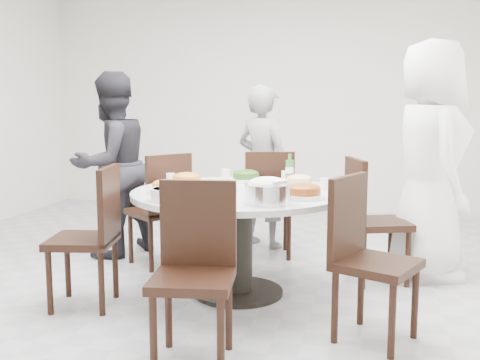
% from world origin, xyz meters
% --- Properties ---
extents(floor, '(6.00, 6.00, 0.01)m').
position_xyz_m(floor, '(0.00, 0.00, 0.00)').
color(floor, '#AFB0B4').
rests_on(floor, ground).
extents(wall_back, '(6.00, 0.01, 2.80)m').
position_xyz_m(wall_back, '(0.00, 3.00, 1.40)').
color(wall_back, white).
rests_on(wall_back, ground).
extents(dining_table, '(1.50, 1.50, 0.75)m').
position_xyz_m(dining_table, '(0.28, -0.26, 0.38)').
color(dining_table, silver).
rests_on(dining_table, floor).
extents(chair_ne, '(0.54, 0.54, 0.95)m').
position_xyz_m(chair_ne, '(1.25, 0.28, 0.47)').
color(chair_ne, black).
rests_on(chair_ne, floor).
extents(chair_n, '(0.51, 0.51, 0.95)m').
position_xyz_m(chair_n, '(0.30, 0.80, 0.47)').
color(chair_n, black).
rests_on(chair_n, floor).
extents(chair_nw, '(0.59, 0.59, 0.95)m').
position_xyz_m(chair_nw, '(-0.55, 0.31, 0.47)').
color(chair_nw, black).
rests_on(chair_nw, floor).
extents(chair_sw, '(0.49, 0.49, 0.95)m').
position_xyz_m(chair_sw, '(-0.67, -0.73, 0.47)').
color(chair_sw, black).
rests_on(chair_sw, floor).
extents(chair_s, '(0.47, 0.47, 0.95)m').
position_xyz_m(chair_s, '(0.31, -1.35, 0.47)').
color(chair_s, black).
rests_on(chair_s, floor).
extents(chair_se, '(0.55, 0.55, 0.95)m').
position_xyz_m(chair_se, '(1.24, -0.84, 0.47)').
color(chair_se, black).
rests_on(chair_se, floor).
extents(diner_right, '(0.79, 1.02, 1.84)m').
position_xyz_m(diner_right, '(1.62, 0.51, 0.92)').
color(diner_right, white).
rests_on(diner_right, floor).
extents(diner_middle, '(0.66, 0.56, 1.53)m').
position_xyz_m(diner_middle, '(0.19, 1.12, 0.76)').
color(diner_middle, black).
rests_on(diner_middle, floor).
extents(diner_left, '(0.89, 0.98, 1.63)m').
position_xyz_m(diner_left, '(-1.06, 0.49, 0.82)').
color(diner_left, black).
rests_on(diner_left, floor).
extents(dish_greens, '(0.26, 0.26, 0.07)m').
position_xyz_m(dish_greens, '(0.24, 0.19, 0.78)').
color(dish_greens, white).
rests_on(dish_greens, dining_table).
extents(dish_pale, '(0.24, 0.24, 0.06)m').
position_xyz_m(dish_pale, '(0.68, 0.02, 0.78)').
color(dish_pale, white).
rests_on(dish_pale, dining_table).
extents(dish_orange, '(0.27, 0.27, 0.07)m').
position_xyz_m(dish_orange, '(-0.16, -0.08, 0.79)').
color(dish_orange, white).
rests_on(dish_orange, dining_table).
extents(dish_redbrown, '(0.28, 0.28, 0.07)m').
position_xyz_m(dish_redbrown, '(0.77, -0.45, 0.79)').
color(dish_redbrown, white).
rests_on(dish_redbrown, dining_table).
extents(dish_tofu, '(0.25, 0.25, 0.07)m').
position_xyz_m(dish_tofu, '(-0.17, -0.46, 0.78)').
color(dish_tofu, white).
rests_on(dish_tofu, dining_table).
extents(rice_bowl, '(0.29, 0.29, 0.12)m').
position_xyz_m(rice_bowl, '(0.58, -0.69, 0.81)').
color(rice_bowl, silver).
rests_on(rice_bowl, dining_table).
extents(soup_bowl, '(0.26, 0.26, 0.08)m').
position_xyz_m(soup_bowl, '(-0.03, -0.74, 0.79)').
color(soup_bowl, white).
rests_on(soup_bowl, dining_table).
extents(beverage_bottle, '(0.06, 0.06, 0.22)m').
position_xyz_m(beverage_bottle, '(0.57, 0.26, 0.86)').
color(beverage_bottle, '#2F702D').
rests_on(beverage_bottle, dining_table).
extents(tea_cups, '(0.07, 0.07, 0.08)m').
position_xyz_m(tea_cups, '(0.28, 0.36, 0.79)').
color(tea_cups, white).
rests_on(tea_cups, dining_table).
extents(chopsticks, '(0.24, 0.04, 0.01)m').
position_xyz_m(chopsticks, '(0.31, 0.40, 0.76)').
color(chopsticks, tan).
rests_on(chopsticks, dining_table).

